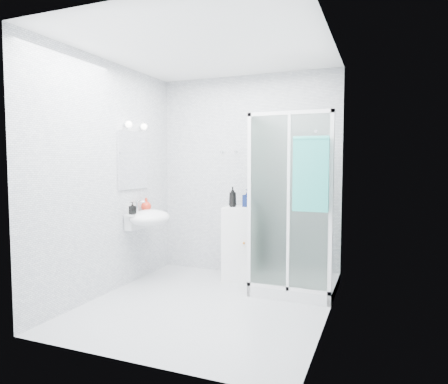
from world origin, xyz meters
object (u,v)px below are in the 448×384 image
at_px(shampoo_bottle_a, 233,197).
at_px(wall_basin, 148,218).
at_px(soap_dispenser_black, 132,208).
at_px(soap_dispenser_orange, 146,204).
at_px(storage_cabinet, 240,243).
at_px(shampoo_bottle_b, 248,198).
at_px(shower_enclosure, 288,252).
at_px(hand_towel, 311,172).

bearing_deg(shampoo_bottle_a, wall_basin, -148.94).
bearing_deg(soap_dispenser_black, wall_basin, 64.43).
bearing_deg(soap_dispenser_black, soap_dispenser_orange, 95.53).
bearing_deg(storage_cabinet, shampoo_bottle_a, -171.35).
relative_size(shampoo_bottle_b, soap_dispenser_orange, 1.34).
distance_m(storage_cabinet, shampoo_bottle_a, 0.59).
bearing_deg(shower_enclosure, shampoo_bottle_b, 153.12).
xyz_separation_m(storage_cabinet, shampoo_bottle_a, (-0.09, -0.02, 0.59)).
xyz_separation_m(storage_cabinet, soap_dispenser_orange, (-1.11, -0.41, 0.49)).
height_order(hand_towel, shampoo_bottle_a, hand_towel).
relative_size(hand_towel, soap_dispenser_orange, 4.56).
xyz_separation_m(shampoo_bottle_a, soap_dispenser_black, (-0.99, -0.73, -0.11)).
relative_size(wall_basin, soap_dispenser_orange, 3.36).
distance_m(hand_towel, soap_dispenser_black, 2.11).
distance_m(wall_basin, soap_dispenser_black, 0.25).
relative_size(storage_cabinet, shampoo_bottle_a, 3.61).
height_order(storage_cabinet, shampoo_bottle_b, shampoo_bottle_b).
xyz_separation_m(hand_towel, soap_dispenser_black, (-2.06, -0.11, -0.44)).
distance_m(storage_cabinet, soap_dispenser_black, 1.40).
xyz_separation_m(shower_enclosure, wall_basin, (-1.66, -0.32, 0.35)).
bearing_deg(storage_cabinet, hand_towel, -37.10).
xyz_separation_m(wall_basin, soap_dispenser_orange, (-0.12, 0.15, 0.15)).
distance_m(wall_basin, shampoo_bottle_a, 1.08).
height_order(shower_enclosure, storage_cabinet, shower_enclosure).
xyz_separation_m(hand_towel, shampoo_bottle_b, (-0.90, 0.70, -0.34)).
bearing_deg(wall_basin, soap_dispenser_black, -115.57).
bearing_deg(soap_dispenser_orange, wall_basin, -50.94).
relative_size(shower_enclosure, shampoo_bottle_b, 8.96).
height_order(hand_towel, shampoo_bottle_b, hand_towel).
bearing_deg(soap_dispenser_black, shower_enclosure, 16.17).
relative_size(shower_enclosure, hand_towel, 2.63).
height_order(hand_towel, soap_dispenser_orange, hand_towel).
distance_m(shampoo_bottle_b, soap_dispenser_orange, 1.28).
height_order(shower_enclosure, wall_basin, shower_enclosure).
bearing_deg(wall_basin, hand_towel, -2.47).
bearing_deg(hand_towel, shampoo_bottle_b, 142.14).
bearing_deg(hand_towel, shampoo_bottle_a, 149.74).
height_order(storage_cabinet, soap_dispenser_black, soap_dispenser_black).
relative_size(soap_dispenser_orange, soap_dispenser_black, 1.15).
bearing_deg(soap_dispenser_black, shampoo_bottle_a, 36.47).
bearing_deg(shower_enclosure, soap_dispenser_orange, -174.76).
relative_size(shampoo_bottle_a, soap_dispenser_orange, 1.52).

